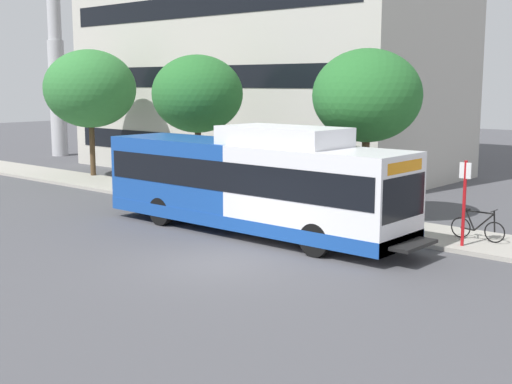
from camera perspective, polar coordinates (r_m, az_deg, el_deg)
name	(u,v)px	position (r m, az deg, el deg)	size (l,w,h in m)	color
ground_plane	(57,225)	(25.31, -16.27, -2.69)	(120.00, 120.00, 0.00)	#4C4C51
sidewalk_curb	(232,204)	(28.19, -1.98, -1.00)	(3.00, 56.00, 0.14)	#A8A399
transit_bus	(251,183)	(22.76, -0.42, 0.74)	(2.58, 12.25, 3.65)	white
bus_stop_sign_pole	(464,197)	(21.35, 17.03, -0.37)	(0.10, 0.36, 2.60)	red
bicycle_parked	(478,227)	(22.44, 18.05, -2.80)	(0.52, 1.76, 1.02)	black
street_tree_near_stop	(367,96)	(24.61, 9.27, 7.94)	(3.88, 3.88, 6.09)	#4C3823
street_tree_mid_block	(197,94)	(30.28, -4.92, 8.16)	(4.00, 4.00, 6.10)	#4C3823
street_tree_far_block	(90,89)	(37.09, -13.71, 8.38)	(4.79, 4.79, 6.61)	#4C3823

